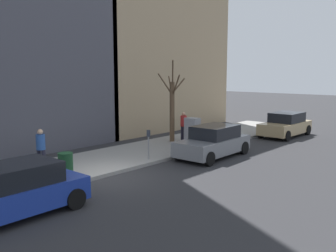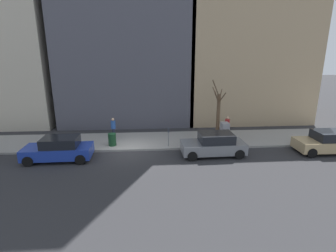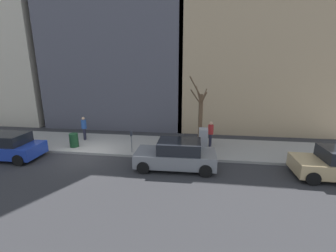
# 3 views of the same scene
# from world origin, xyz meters

# --- Properties ---
(ground_plane) EXTENTS (120.00, 120.00, 0.00)m
(ground_plane) POSITION_xyz_m (0.00, 0.00, 0.00)
(ground_plane) COLOR #2B2B2D
(sidewalk) EXTENTS (4.00, 36.00, 0.15)m
(sidewalk) POSITION_xyz_m (2.00, 0.00, 0.07)
(sidewalk) COLOR gray
(sidewalk) RESTS_ON ground
(parked_car_tan) EXTENTS (1.96, 4.22, 1.52)m
(parked_car_tan) POSITION_xyz_m (-1.18, -13.70, 0.74)
(parked_car_tan) COLOR tan
(parked_car_tan) RESTS_ON ground
(parked_car_grey) EXTENTS (2.02, 4.25, 1.52)m
(parked_car_grey) POSITION_xyz_m (-1.08, -5.75, 0.74)
(parked_car_grey) COLOR slate
(parked_car_grey) RESTS_ON ground
(parked_car_blue) EXTENTS (1.98, 4.23, 1.52)m
(parked_car_blue) POSITION_xyz_m (-1.16, 4.30, 0.74)
(parked_car_blue) COLOR #1E389E
(parked_car_blue) RESTS_ON ground
(parking_meter) EXTENTS (0.14, 0.10, 1.35)m
(parking_meter) POSITION_xyz_m (0.45, -2.84, 0.98)
(parking_meter) COLOR slate
(parking_meter) RESTS_ON sidewalk
(utility_box) EXTENTS (0.83, 0.61, 1.43)m
(utility_box) POSITION_xyz_m (1.30, -7.17, 0.85)
(utility_box) COLOR #A8A399
(utility_box) RESTS_ON sidewalk
(bare_tree) EXTENTS (1.88, 1.15, 4.58)m
(bare_tree) POSITION_xyz_m (2.58, -6.94, 2.09)
(bare_tree) COLOR brown
(bare_tree) RESTS_ON sidewalk
(trash_bin) EXTENTS (0.56, 0.56, 0.90)m
(trash_bin) POSITION_xyz_m (0.90, 1.21, 0.60)
(trash_bin) COLOR #14381E
(trash_bin) RESTS_ON sidewalk
(pedestrian_near_meter) EXTENTS (0.40, 0.36, 1.66)m
(pedestrian_near_meter) POSITION_xyz_m (2.33, -7.66, 1.09)
(pedestrian_near_meter) COLOR #1E1E2D
(pedestrian_near_meter) RESTS_ON sidewalk
(pedestrian_midblock) EXTENTS (0.39, 0.36, 1.66)m
(pedestrian_midblock) POSITION_xyz_m (2.49, 1.30, 1.09)
(pedestrian_midblock) COLOR #1E1E2D
(pedestrian_midblock) RESTS_ON sidewalk
(office_tower_left) EXTENTS (11.93, 11.93, 14.59)m
(office_tower_left) POSITION_xyz_m (11.46, -11.15, 7.29)
(office_tower_left) COLOR tan
(office_tower_left) RESTS_ON ground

